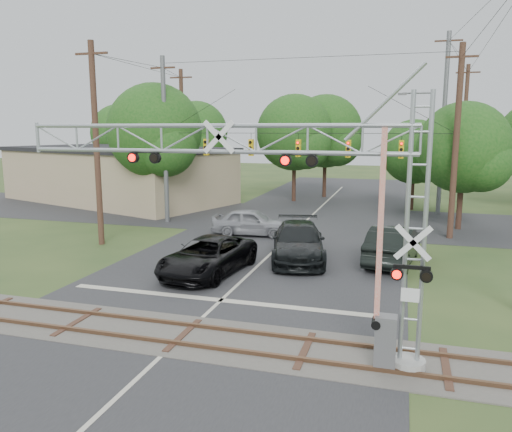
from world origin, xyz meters
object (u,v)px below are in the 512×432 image
(pickup_black, at_px, (208,256))
(sedan_silver, at_px, (251,222))
(crossing_gantry, at_px, (284,196))
(commercial_building, at_px, (117,174))
(car_dark, at_px, (298,242))
(streetlight, at_px, (427,148))
(traffic_signal_span, at_px, (313,143))

(pickup_black, distance_m, sedan_silver, 8.64)
(crossing_gantry, height_order, commercial_building, crossing_gantry)
(car_dark, distance_m, streetlight, 15.71)
(crossing_gantry, relative_size, pickup_black, 2.06)
(traffic_signal_span, bearing_deg, pickup_black, -104.06)
(car_dark, bearing_deg, crossing_gantry, -93.18)
(commercial_building, bearing_deg, traffic_signal_span, -4.66)
(crossing_gantry, xyz_separation_m, commercial_building, (-22.05, 26.79, -2.30))
(commercial_building, xyz_separation_m, streetlight, (26.81, -2.33, 2.74))
(streetlight, bearing_deg, crossing_gantry, -101.00)
(commercial_building, distance_m, streetlight, 27.04)
(crossing_gantry, height_order, pickup_black, crossing_gantry)
(pickup_black, distance_m, streetlight, 20.44)
(car_dark, height_order, commercial_building, commercial_building)
(car_dark, bearing_deg, commercial_building, 129.37)
(car_dark, bearing_deg, streetlight, 52.03)
(commercial_building, bearing_deg, pickup_black, -30.81)
(crossing_gantry, xyz_separation_m, streetlight, (4.75, 24.46, 0.43))
(traffic_signal_span, relative_size, sedan_silver, 3.94)
(commercial_building, height_order, streetlight, streetlight)
(car_dark, relative_size, commercial_building, 0.27)
(traffic_signal_span, xyz_separation_m, pickup_black, (-2.80, -11.19, -4.86))
(pickup_black, relative_size, car_dark, 0.94)
(crossing_gantry, bearing_deg, commercial_building, 129.46)
(car_dark, distance_m, commercial_building, 25.86)
(sedan_silver, height_order, commercial_building, commercial_building)
(crossing_gantry, xyz_separation_m, car_dark, (-1.76, 10.82, -3.84))
(pickup_black, xyz_separation_m, commercial_building, (-16.81, 19.61, 1.64))
(sedan_silver, xyz_separation_m, commercial_building, (-16.26, 10.98, 1.63))
(traffic_signal_span, relative_size, car_dark, 3.02)
(car_dark, xyz_separation_m, streetlight, (6.52, 13.64, 4.28))
(sedan_silver, distance_m, commercial_building, 19.69)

